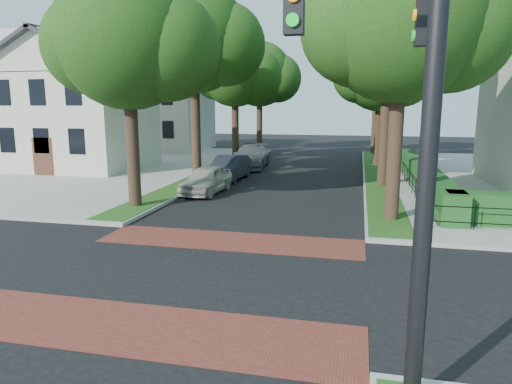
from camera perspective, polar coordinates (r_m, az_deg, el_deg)
ground at (r=12.84m, az=-7.17°, el=-10.18°), size 120.00×120.00×0.00m
sidewalk_nw at (r=38.66m, az=-25.15°, el=3.12°), size 30.00×30.00×0.15m
crosswalk_far at (r=15.71m, az=-3.20°, el=-6.12°), size 9.00×2.20×0.01m
crosswalk_near at (r=10.15m, az=-13.56°, el=-16.32°), size 9.00×2.20×0.01m
grass_strip_ne at (r=30.69m, az=14.94°, el=2.19°), size 1.60×29.80×0.02m
grass_strip_nw at (r=32.12m, az=-4.70°, el=2.89°), size 1.60×29.80×0.02m
tree_right_near at (r=18.78m, az=18.07°, el=19.65°), size 7.75×6.67×10.66m
tree_right_mid at (r=26.75m, az=16.56°, el=17.72°), size 8.25×7.09×11.22m
tree_right_far at (r=35.57m, az=15.52°, el=14.21°), size 7.25×6.23×9.74m
tree_right_back at (r=44.58m, az=15.03°, el=13.94°), size 7.50×6.45×10.20m
tree_left_near at (r=20.97m, az=-15.24°, el=17.82°), size 7.50×6.45×10.20m
tree_left_mid at (r=28.40m, az=-7.40°, el=18.37°), size 8.00×6.88×11.48m
tree_left_far at (r=36.81m, az=-2.42°, el=14.78°), size 7.00×6.02×9.86m
tree_left_back at (r=45.58m, az=0.64°, el=14.40°), size 7.75×6.66×10.44m
hedge_main_road at (r=26.76m, az=20.22°, el=1.93°), size 1.00×18.00×1.20m
fence_main_road at (r=26.68m, az=18.50°, el=1.69°), size 0.06×18.00×0.90m
house_left_near at (r=35.23m, az=-21.56°, el=10.85°), size 10.00×9.00×10.14m
house_left_far at (r=47.50m, az=-11.92°, el=11.17°), size 10.00×9.00×10.14m
traffic_signal at (r=6.87m, az=19.19°, el=11.25°), size 2.17×2.00×8.00m
parked_car_front at (r=24.06m, az=-6.25°, el=1.55°), size 1.98×4.37×1.46m
parked_car_middle at (r=28.21m, az=-3.34°, el=3.05°), size 1.85×4.73×1.53m
parked_car_rear at (r=33.63m, az=-0.68°, el=4.43°), size 2.72×5.86×1.66m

